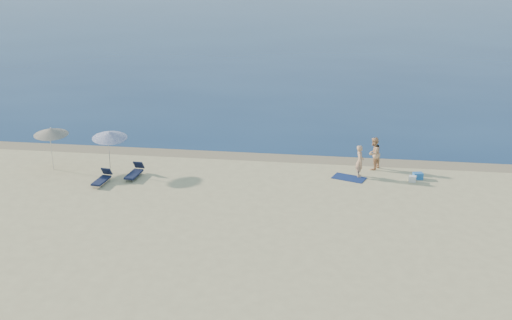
{
  "coord_description": "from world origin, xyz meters",
  "views": [
    {
      "loc": [
        2.73,
        -15.6,
        12.42
      ],
      "look_at": [
        -1.68,
        16.0,
        1.0
      ],
      "focal_mm": 45.0,
      "sensor_mm": 36.0,
      "label": 1
    }
  ],
  "objects_px": {
    "person_right": "(374,153)",
    "person_left": "(360,161)",
    "blue_cooler": "(418,176)",
    "umbrella_near": "(110,135)"
  },
  "relations": [
    {
      "from": "person_right",
      "to": "blue_cooler",
      "type": "xyz_separation_m",
      "value": [
        2.31,
        -1.23,
        -0.73
      ]
    },
    {
      "from": "person_right",
      "to": "person_left",
      "type": "bearing_deg",
      "value": -0.59
    },
    {
      "from": "blue_cooler",
      "to": "person_left",
      "type": "bearing_deg",
      "value": 167.97
    },
    {
      "from": "person_left",
      "to": "umbrella_near",
      "type": "xyz_separation_m",
      "value": [
        -13.34,
        -1.16,
        1.24
      ]
    },
    {
      "from": "umbrella_near",
      "to": "person_left",
      "type": "bearing_deg",
      "value": -20.0
    },
    {
      "from": "person_right",
      "to": "blue_cooler",
      "type": "relative_size",
      "value": 3.66
    },
    {
      "from": "blue_cooler",
      "to": "umbrella_near",
      "type": "height_order",
      "value": "umbrella_near"
    },
    {
      "from": "blue_cooler",
      "to": "umbrella_near",
      "type": "xyz_separation_m",
      "value": [
        -16.43,
        -1.23,
        1.94
      ]
    },
    {
      "from": "person_left",
      "to": "blue_cooler",
      "type": "xyz_separation_m",
      "value": [
        3.09,
        0.07,
        -0.7
      ]
    },
    {
      "from": "blue_cooler",
      "to": "person_right",
      "type": "bearing_deg",
      "value": 138.72
    }
  ]
}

